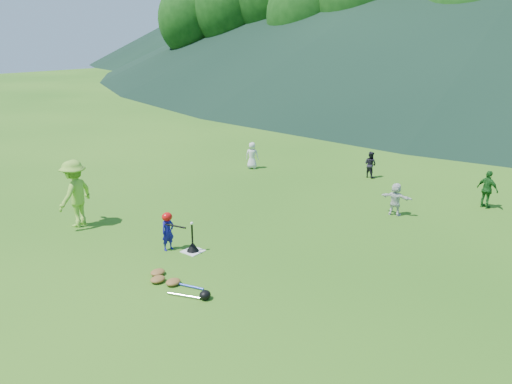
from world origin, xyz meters
TOP-DOWN VIEW (x-y plane):
  - ground at (0.00, 0.00)m, footprint 120.00×120.00m
  - home_plate at (0.00, 0.00)m, footprint 0.45×0.45m
  - baseball at (0.00, 0.00)m, footprint 0.08×0.08m
  - batter_child at (-0.56, -0.28)m, footprint 0.27×0.37m
  - adult_coach at (-3.75, -0.71)m, footprint 1.04×1.36m
  - fielder_a at (-3.76, 7.05)m, footprint 0.60×0.51m
  - fielder_b at (0.46, 8.73)m, footprint 0.54×0.45m
  - fielder_c at (4.74, 7.80)m, footprint 0.74×0.49m
  - fielder_d at (2.82, 5.49)m, footprint 0.93×0.40m
  - batting_tee at (0.00, 0.00)m, footprint 0.30×0.30m
  - batter_gear at (-0.53, -0.28)m, footprint 0.73×0.26m
  - equipment_pile at (0.87, -1.47)m, footprint 1.80×0.64m
  - outfield_fence at (0.00, 28.00)m, footprint 70.07×0.08m

SIDE VIEW (x-z plane):
  - ground at x=0.00m, z-range 0.00..0.00m
  - home_plate at x=0.00m, z-range 0.00..0.02m
  - equipment_pile at x=0.87m, z-range -0.03..0.16m
  - batting_tee at x=0.00m, z-range -0.21..0.47m
  - batter_child at x=-0.56m, z-range 0.00..0.94m
  - fielder_d at x=2.82m, z-range 0.00..0.98m
  - fielder_b at x=0.46m, z-range 0.00..0.98m
  - fielder_a at x=-3.76m, z-range 0.00..1.04m
  - fielder_c at x=4.74m, z-range 0.00..1.16m
  - outfield_fence at x=0.00m, z-range 0.03..1.36m
  - baseball at x=0.00m, z-range 0.70..0.78m
  - batter_gear at x=-0.53m, z-range 0.70..1.00m
  - adult_coach at x=-3.75m, z-range 0.00..1.86m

